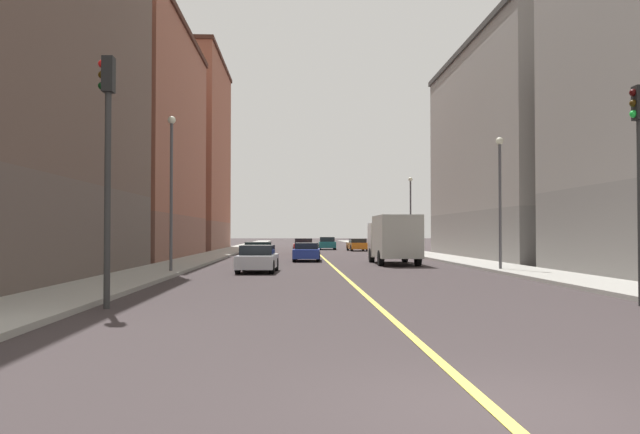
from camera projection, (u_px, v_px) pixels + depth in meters
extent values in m
plane|color=#362D2E|center=(493.00, 410.00, 6.84)|extent=(400.00, 400.00, 0.00)
cube|color=#9E9B93|center=(418.00, 253.00, 56.14)|extent=(2.92, 168.00, 0.15)
cube|color=#9E9B93|center=(219.00, 253.00, 55.45)|extent=(2.92, 168.00, 0.15)
cube|color=#E5D14C|center=(319.00, 254.00, 55.79)|extent=(0.16, 154.00, 0.01)
cube|color=slate|center=(529.00, 235.00, 46.35)|extent=(9.59, 22.71, 3.39)
cube|color=gray|center=(529.00, 132.00, 46.53)|extent=(9.59, 22.71, 11.79)
cube|color=#3B3937|center=(528.00, 49.00, 46.68)|extent=(9.89, 23.01, 0.40)
cube|color=brown|center=(120.00, 237.00, 46.75)|extent=(9.59, 20.87, 3.14)
cube|color=#93513D|center=(121.00, 123.00, 46.96)|extent=(9.59, 20.87, 13.68)
cube|color=#42241B|center=(122.00, 28.00, 47.13)|extent=(9.89, 21.17, 0.40)
cube|color=brown|center=(179.00, 236.00, 70.21)|extent=(9.59, 18.34, 3.06)
cube|color=#93513D|center=(179.00, 142.00, 70.47)|extent=(9.59, 18.34, 17.63)
cube|color=#42241B|center=(179.00, 62.00, 70.68)|extent=(9.89, 18.64, 0.40)
cube|color=black|center=(639.00, 103.00, 16.59)|extent=(0.28, 0.32, 0.90)
sphere|color=#320404|center=(633.00, 93.00, 16.59)|extent=(0.20, 0.20, 0.20)
sphere|color=#352204|center=(633.00, 103.00, 16.58)|extent=(0.20, 0.20, 0.20)
sphere|color=green|center=(633.00, 114.00, 16.58)|extent=(0.20, 0.20, 0.20)
cylinder|color=#2D2D2D|center=(107.00, 200.00, 15.98)|extent=(0.16, 0.16, 5.45)
cube|color=black|center=(108.00, 75.00, 16.06)|extent=(0.28, 0.32, 0.90)
sphere|color=red|center=(102.00, 64.00, 16.06)|extent=(0.20, 0.20, 0.20)
sphere|color=#352204|center=(102.00, 75.00, 16.05)|extent=(0.20, 0.20, 0.20)
sphere|color=black|center=(102.00, 86.00, 16.05)|extent=(0.20, 0.20, 0.20)
cylinder|color=#4C4C51|center=(500.00, 206.00, 30.94)|extent=(0.14, 0.14, 6.07)
sphere|color=#EAEACC|center=(500.00, 141.00, 31.01)|extent=(0.36, 0.36, 0.36)
cylinder|color=#4C4C51|center=(171.00, 197.00, 29.39)|extent=(0.14, 0.14, 6.82)
sphere|color=#EAEACC|center=(172.00, 120.00, 29.48)|extent=(0.36, 0.36, 0.36)
cylinder|color=#4C4C51|center=(411.00, 217.00, 54.81)|extent=(0.14, 0.14, 6.20)
sphere|color=#EAEACC|center=(410.00, 179.00, 54.88)|extent=(0.36, 0.36, 0.36)
cube|color=#23389E|center=(307.00, 253.00, 42.40)|extent=(1.91, 4.58, 0.59)
cube|color=black|center=(307.00, 246.00, 42.38)|extent=(1.61, 2.37, 0.40)
cylinder|color=black|center=(296.00, 255.00, 43.79)|extent=(0.25, 0.65, 0.64)
cylinder|color=black|center=(319.00, 255.00, 43.79)|extent=(0.25, 0.65, 0.64)
cylinder|color=black|center=(294.00, 257.00, 41.00)|extent=(0.25, 0.65, 0.64)
cylinder|color=black|center=(318.00, 257.00, 40.99)|extent=(0.25, 0.65, 0.64)
cube|color=#196670|center=(327.00, 245.00, 70.76)|extent=(1.91, 4.41, 0.67)
cube|color=black|center=(327.00, 239.00, 70.86)|extent=(1.65, 2.17, 0.51)
cylinder|color=black|center=(319.00, 246.00, 72.09)|extent=(0.23, 0.64, 0.64)
cylinder|color=black|center=(334.00, 246.00, 72.13)|extent=(0.23, 0.64, 0.64)
cylinder|color=black|center=(320.00, 247.00, 69.37)|extent=(0.23, 0.64, 0.64)
cylinder|color=black|center=(335.00, 247.00, 69.41)|extent=(0.23, 0.64, 0.64)
cube|color=orange|center=(357.00, 246.00, 65.73)|extent=(1.99, 4.57, 0.64)
cube|color=black|center=(358.00, 241.00, 65.62)|extent=(1.66, 2.06, 0.41)
cylinder|color=black|center=(348.00, 247.00, 67.04)|extent=(0.25, 0.65, 0.64)
cylinder|color=black|center=(363.00, 247.00, 67.19)|extent=(0.25, 0.65, 0.64)
cylinder|color=black|center=(352.00, 248.00, 64.27)|extent=(0.25, 0.65, 0.64)
cylinder|color=black|center=(367.00, 248.00, 64.41)|extent=(0.25, 0.65, 0.64)
cube|color=silver|center=(258.00, 261.00, 30.41)|extent=(1.91, 4.07, 0.62)
cube|color=black|center=(257.00, 250.00, 30.34)|extent=(1.60, 1.99, 0.46)
cylinder|color=black|center=(244.00, 264.00, 31.65)|extent=(0.25, 0.65, 0.64)
cylinder|color=black|center=(276.00, 264.00, 31.64)|extent=(0.25, 0.65, 0.64)
cylinder|color=black|center=(238.00, 267.00, 29.17)|extent=(0.25, 0.65, 0.64)
cylinder|color=black|center=(272.00, 267.00, 29.16)|extent=(0.25, 0.65, 0.64)
cube|color=red|center=(303.00, 248.00, 56.65)|extent=(1.81, 3.95, 0.66)
cube|color=black|center=(303.00, 241.00, 56.60)|extent=(1.55, 1.69, 0.49)
cylinder|color=black|center=(294.00, 250.00, 57.80)|extent=(0.23, 0.64, 0.64)
cylinder|color=black|center=(311.00, 250.00, 57.90)|extent=(0.23, 0.64, 0.64)
cylinder|color=black|center=(295.00, 251.00, 55.38)|extent=(0.23, 0.64, 0.64)
cylinder|color=black|center=(313.00, 251.00, 55.48)|extent=(0.23, 0.64, 0.64)
cube|color=#1E6B38|center=(258.00, 256.00, 37.35)|extent=(1.80, 4.08, 0.66)
cube|color=black|center=(258.00, 246.00, 37.42)|extent=(1.55, 1.76, 0.47)
cylinder|color=black|center=(246.00, 259.00, 38.55)|extent=(0.23, 0.64, 0.64)
cylinder|color=black|center=(272.00, 259.00, 38.64)|extent=(0.23, 0.64, 0.64)
cylinder|color=black|center=(244.00, 260.00, 36.04)|extent=(0.23, 0.64, 0.64)
cylinder|color=black|center=(271.00, 260.00, 36.13)|extent=(0.23, 0.64, 0.64)
cube|color=beige|center=(387.00, 240.00, 40.85)|extent=(2.32, 1.95, 2.15)
cube|color=#B2B2A8|center=(397.00, 236.00, 37.17)|extent=(2.32, 4.60, 2.45)
cylinder|color=black|center=(372.00, 255.00, 40.44)|extent=(0.30, 0.90, 0.90)
cylinder|color=black|center=(405.00, 255.00, 40.52)|extent=(0.30, 0.90, 0.90)
cylinder|color=black|center=(381.00, 258.00, 36.12)|extent=(0.30, 0.90, 0.90)
cylinder|color=black|center=(418.00, 258.00, 36.21)|extent=(0.30, 0.90, 0.90)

